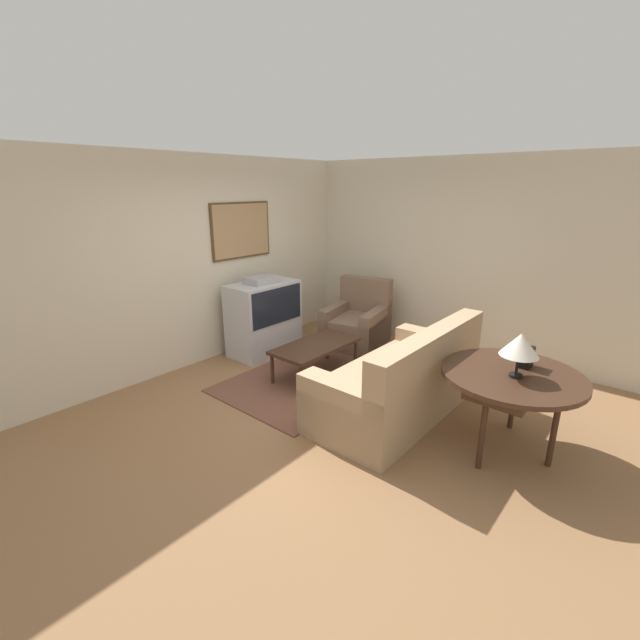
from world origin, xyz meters
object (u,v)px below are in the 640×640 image
object	(u,v)px
armchair	(357,325)
coffee_table	(316,347)
console_table	(512,380)
table_lamp	(520,345)
mantel_clock	(527,357)
tv	(264,317)
couch	(401,383)

from	to	relation	value
armchair	coffee_table	size ratio (longest dim) A/B	0.94
coffee_table	console_table	distance (m)	2.36
armchair	coffee_table	world-z (taller)	armchair
armchair	table_lamp	size ratio (longest dim) A/B	2.74
coffee_table	mantel_clock	xyz separation A→B (m)	(0.14, -2.38, 0.46)
table_lamp	mantel_clock	size ratio (longest dim) A/B	2.16
tv	table_lamp	distance (m)	3.53
mantel_clock	table_lamp	bearing A→B (deg)	179.82
tv	mantel_clock	bearing A→B (deg)	-90.23
armchair	console_table	world-z (taller)	armchair
couch	armchair	distance (m)	2.08
mantel_clock	coffee_table	bearing A→B (deg)	93.38
tv	mantel_clock	distance (m)	3.50
coffee_table	armchair	bearing A→B (deg)	12.26
couch	table_lamp	size ratio (longest dim) A/B	5.19
armchair	mantel_clock	world-z (taller)	armchair
tv	couch	xyz separation A→B (m)	(-0.27, -2.38, -0.19)
armchair	mantel_clock	size ratio (longest dim) A/B	5.93
couch	mantel_clock	distance (m)	1.24
console_table	mantel_clock	world-z (taller)	mantel_clock
couch	console_table	world-z (taller)	couch
console_table	table_lamp	world-z (taller)	table_lamp
console_table	mantel_clock	bearing A→B (deg)	-9.71
table_lamp	armchair	bearing A→B (deg)	62.02
coffee_table	tv	bearing A→B (deg)	82.04
tv	couch	size ratio (longest dim) A/B	0.55
couch	console_table	distance (m)	1.12
coffee_table	mantel_clock	world-z (taller)	mantel_clock
coffee_table	table_lamp	distance (m)	2.47
coffee_table	table_lamp	size ratio (longest dim) A/B	2.92
armchair	coffee_table	bearing A→B (deg)	-89.82
mantel_clock	console_table	bearing A→B (deg)	170.29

